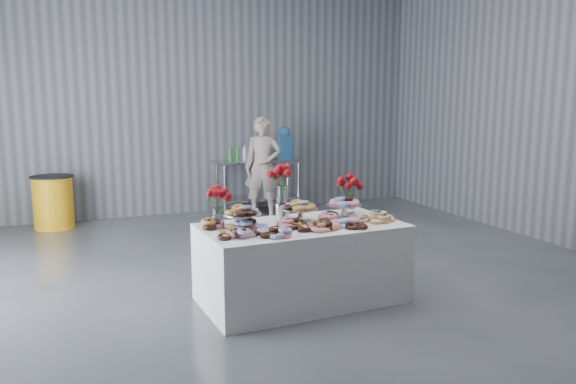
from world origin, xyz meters
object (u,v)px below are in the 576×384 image
Objects in this scene: prep_table at (258,176)px; person at (263,167)px; display_table at (302,263)px; water_jug at (285,144)px; trash_barrel at (53,202)px.

prep_table is 0.45m from person.
display_table is 1.15× the size of person.
water_jug is 0.70× the size of trash_barrel.
trash_barrel is (-3.74, 0.00, -0.75)m from water_jug.
person reaches higher than prep_table.
prep_table reaches higher than trash_barrel.
prep_table reaches higher than display_table.
water_jug is 0.75m from person.
prep_table is (0.97, 4.20, 0.24)m from display_table.
trash_barrel is at bearing -163.75° from person.
person is (-0.05, -0.40, 0.21)m from prep_table.
trash_barrel reaches higher than display_table.
person is at bearing -143.65° from water_jug.
prep_table is 1.89× the size of trash_barrel.
display_table is 3.43× the size of water_jug.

